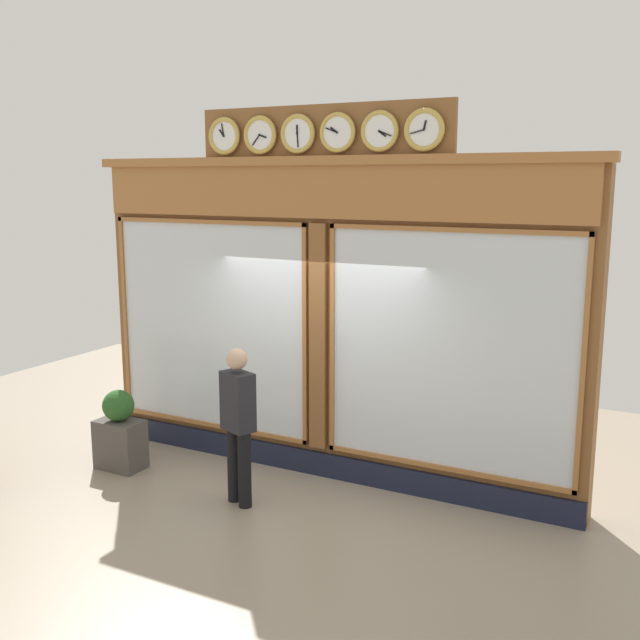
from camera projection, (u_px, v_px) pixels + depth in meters
The scene contains 5 objects.
ground_plane at pixel (165, 589), 6.27m from camera, with size 14.00×14.00×0.00m, color gray.
shop_facade at pixel (325, 316), 8.46m from camera, with size 6.06×0.42×4.18m.
pedestrian at pixel (238, 420), 7.75m from camera, with size 0.42×0.34×1.69m.
planter_box at pixel (120, 444), 8.84m from camera, with size 0.56×0.36×0.59m, color #4C4742.
planter_shrub at pixel (118, 406), 8.75m from camera, with size 0.37×0.37×0.37m, color #285623.
Camera 1 is at (-3.84, 7.26, 3.40)m, focal length 41.80 mm.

